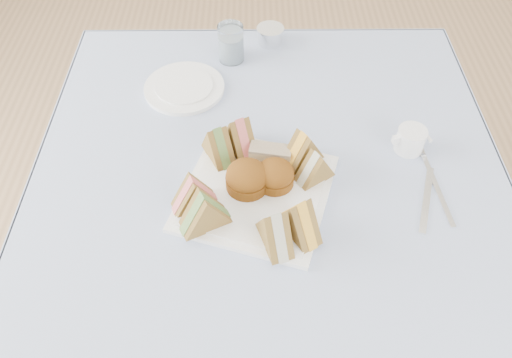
{
  "coord_description": "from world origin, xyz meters",
  "views": [
    {
      "loc": [
        -0.03,
        -0.72,
        1.55
      ],
      "look_at": [
        -0.03,
        -0.08,
        0.8
      ],
      "focal_mm": 35.0,
      "sensor_mm": 36.0,
      "label": 1
    }
  ],
  "objects_px": {
    "table": "(266,255)",
    "water_glass": "(231,43)",
    "creamer_jug": "(410,140)",
    "serving_plate": "(256,193)"
  },
  "relations": [
    {
      "from": "serving_plate",
      "to": "creamer_jug",
      "type": "xyz_separation_m",
      "value": [
        0.34,
        0.13,
        0.02
      ]
    },
    {
      "from": "creamer_jug",
      "to": "table",
      "type": "bearing_deg",
      "value": 172.38
    },
    {
      "from": "table",
      "to": "serving_plate",
      "type": "height_order",
      "value": "serving_plate"
    },
    {
      "from": "creamer_jug",
      "to": "serving_plate",
      "type": "bearing_deg",
      "value": -174.84
    },
    {
      "from": "water_glass",
      "to": "creamer_jug",
      "type": "distance_m",
      "value": 0.52
    },
    {
      "from": "serving_plate",
      "to": "creamer_jug",
      "type": "height_order",
      "value": "creamer_jug"
    },
    {
      "from": "table",
      "to": "water_glass",
      "type": "bearing_deg",
      "value": 103.47
    },
    {
      "from": "serving_plate",
      "to": "water_glass",
      "type": "height_order",
      "value": "water_glass"
    },
    {
      "from": "table",
      "to": "water_glass",
      "type": "height_order",
      "value": "water_glass"
    },
    {
      "from": "water_glass",
      "to": "creamer_jug",
      "type": "bearing_deg",
      "value": -39.67
    }
  ]
}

